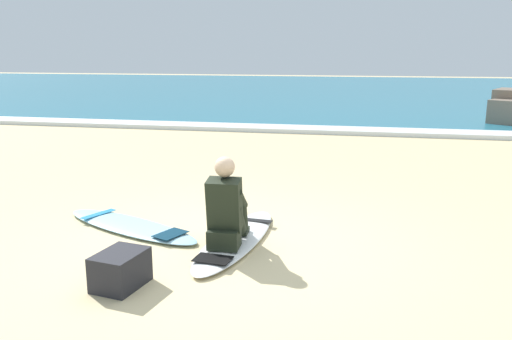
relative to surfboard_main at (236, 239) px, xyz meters
name	(u,v)px	position (x,y,z in m)	size (l,w,h in m)	color
ground_plane	(229,247)	(-0.05, -0.14, -0.04)	(80.00, 80.00, 0.00)	beige
sea	(338,91)	(-0.05, 21.95, 0.01)	(80.00, 28.00, 0.10)	teal
breaking_foam	(310,130)	(-0.05, 8.25, 0.02)	(80.00, 0.90, 0.11)	white
surfboard_main	(236,239)	(0.00, 0.00, 0.00)	(0.74, 2.16, 0.08)	white
surfer_seated	(226,211)	(-0.04, -0.24, 0.40)	(0.39, 0.71, 0.95)	black
surfboard_spare_near	(130,226)	(-1.34, 0.19, 0.00)	(2.12, 1.32, 0.08)	#9ED1E5
beach_bag	(120,270)	(-0.75, -1.28, 0.12)	(0.36, 0.48, 0.32)	#232328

